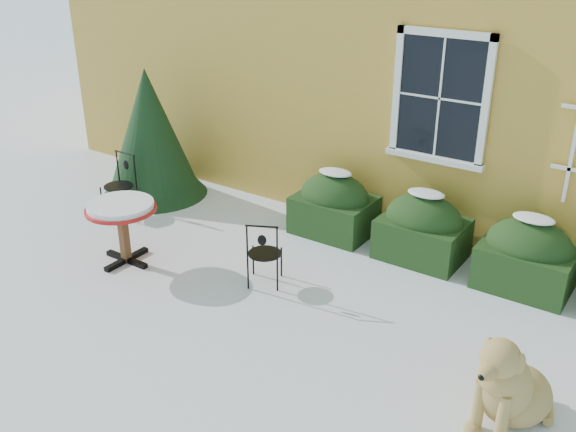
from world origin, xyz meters
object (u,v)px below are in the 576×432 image
Objects in this scene: dog at (508,387)px; bistro_table at (121,213)px; patio_chair_near at (264,253)px; patio_chair_far at (120,184)px; evergreen_shrub at (151,145)px.

bistro_table is at bearing -168.40° from dog.
patio_chair_near is at bearing 17.24° from bistro_table.
patio_chair_far is 6.21m from dog.
evergreen_shrub is 2.28× the size of bistro_table.
evergreen_shrub is 3.38m from patio_chair_near.
dog reaches higher than patio_chair_near.
patio_chair_near is at bearing -9.59° from patio_chair_far.
dog is (4.84, -0.18, -0.29)m from bistro_table.
evergreen_shrub is 1.94× the size of dog.
bistro_table is 1.05× the size of patio_chair_near.
bistro_table is 0.85× the size of dog.
patio_chair_near is at bearing -179.64° from dog.
patio_chair_far is at bearing -177.80° from dog.
dog is at bearing -2.14° from bistro_table.
evergreen_shrub reaches higher than dog.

